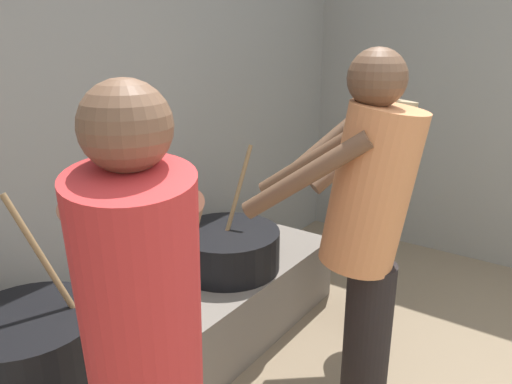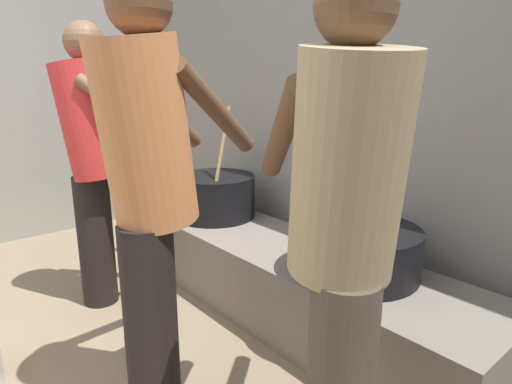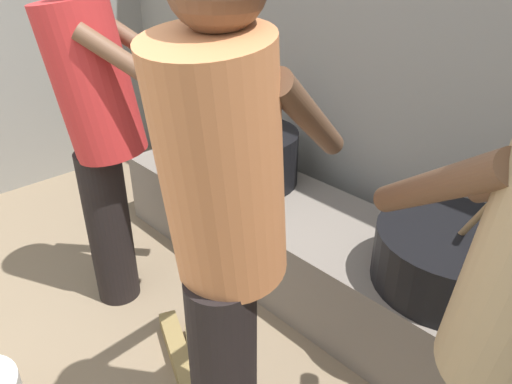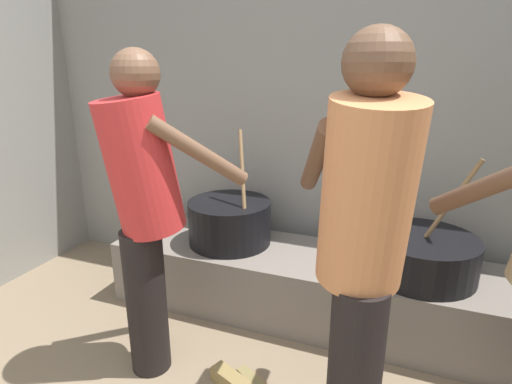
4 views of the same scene
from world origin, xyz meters
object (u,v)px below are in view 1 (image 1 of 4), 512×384
object	(u,v)px
cooking_pot_main	(32,348)
cooking_pot_secondary	(228,249)
cook_in_red_shirt	(144,349)
cook_in_orange_shirt	(367,229)
cook_in_tan_shirt	(374,187)

from	to	relation	value
cooking_pot_main	cooking_pot_secondary	xyz separation A→B (m)	(1.17, -0.02, -0.03)
cook_in_red_shirt	cook_in_orange_shirt	size ratio (longest dim) A/B	0.97
cook_in_tan_shirt	cook_in_red_shirt	xyz separation A→B (m)	(-1.70, -0.07, 0.02)
cook_in_red_shirt	cook_in_orange_shirt	bearing A→B (deg)	-9.75
cooking_pot_secondary	cook_in_orange_shirt	distance (m)	1.03
cook_in_tan_shirt	cook_in_orange_shirt	xyz separation A→B (m)	(-0.68, -0.24, 0.05)
cooking_pot_secondary	cook_in_red_shirt	size ratio (longest dim) A/B	0.42
cooking_pot_secondary	cook_in_red_shirt	distance (m)	1.51
cooking_pot_main	cooking_pot_secondary	distance (m)	1.17
cook_in_tan_shirt	cooking_pot_secondary	bearing A→B (deg)	123.40
cook_in_red_shirt	cooking_pot_main	bearing A→B (deg)	83.24
cooking_pot_main	cooking_pot_secondary	size ratio (longest dim) A/B	1.08
cook_in_red_shirt	cook_in_orange_shirt	distance (m)	1.03
cook_in_tan_shirt	cook_in_red_shirt	size ratio (longest dim) A/B	0.98
cooking_pot_secondary	cook_in_tan_shirt	xyz separation A→B (m)	(0.44, -0.66, 0.37)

